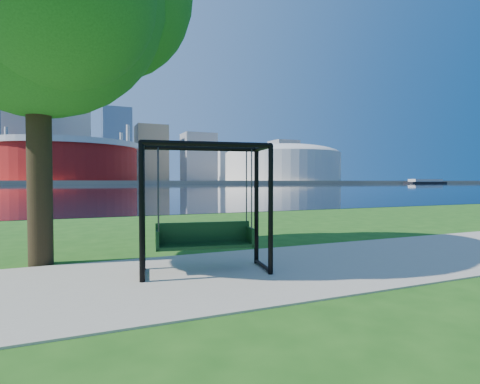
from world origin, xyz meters
TOP-DOWN VIEW (x-y plane):
  - ground at (0.00, 0.00)m, footprint 900.00×900.00m
  - path at (0.00, -0.50)m, footprint 120.00×4.00m
  - river at (0.00, 102.00)m, footprint 900.00×180.00m
  - far_bank at (0.00, 306.00)m, footprint 900.00×228.00m
  - stadium at (-10.00, 235.00)m, footprint 83.00×83.00m
  - arena at (135.00, 235.00)m, footprint 84.00×84.00m
  - skyline at (-4.27, 319.39)m, footprint 392.00×66.00m
  - swing at (-0.60, -0.21)m, footprint 2.54×1.42m
  - barge at (220.53, 182.91)m, footprint 31.62×9.85m

SIDE VIEW (x-z plane):
  - ground at x=0.00m, z-range 0.00..0.00m
  - river at x=0.00m, z-range 0.00..0.02m
  - path at x=0.00m, z-range 0.00..0.03m
  - far_bank at x=0.00m, z-range 0.00..2.00m
  - swing at x=-0.60m, z-range -0.04..2.42m
  - barge at x=220.53m, z-range -0.15..2.98m
  - stadium at x=-10.00m, z-range -1.77..30.23m
  - arena at x=135.00m, z-range 2.59..29.15m
  - skyline at x=-4.27m, z-range -12.36..84.14m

